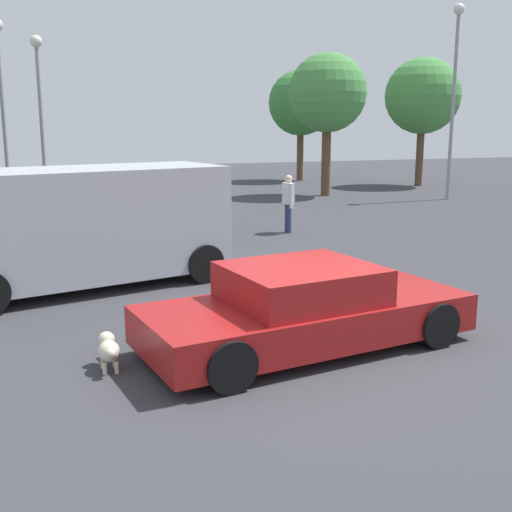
{
  "coord_description": "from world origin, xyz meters",
  "views": [
    {
      "loc": [
        -3.6,
        -7.37,
        3.05
      ],
      "look_at": [
        -0.04,
        2.19,
        0.9
      ],
      "focal_mm": 44.14,
      "sensor_mm": 36.0,
      "label": 1
    }
  ],
  "objects_px": {
    "light_post_near": "(455,72)",
    "light_post_far": "(1,83)",
    "pedestrian": "(288,199)",
    "sedan_foreground": "(305,309)",
    "van_white": "(85,223)",
    "suv_dark": "(70,209)",
    "light_post_mid": "(39,91)",
    "dog": "(108,349)"
  },
  "relations": [
    {
      "from": "sedan_foreground",
      "to": "van_white",
      "type": "xyz_separation_m",
      "value": [
        -2.47,
        4.52,
        0.67
      ]
    },
    {
      "from": "light_post_far",
      "to": "sedan_foreground",
      "type": "bearing_deg",
      "value": -76.38
    },
    {
      "from": "pedestrian",
      "to": "light_post_near",
      "type": "bearing_deg",
      "value": 32.47
    },
    {
      "from": "dog",
      "to": "pedestrian",
      "type": "relative_size",
      "value": 0.38
    },
    {
      "from": "van_white",
      "to": "pedestrian",
      "type": "height_order",
      "value": "van_white"
    },
    {
      "from": "pedestrian",
      "to": "light_post_far",
      "type": "relative_size",
      "value": 0.25
    },
    {
      "from": "suv_dark",
      "to": "pedestrian",
      "type": "bearing_deg",
      "value": 22.08
    },
    {
      "from": "pedestrian",
      "to": "light_post_far",
      "type": "height_order",
      "value": "light_post_far"
    },
    {
      "from": "pedestrian",
      "to": "light_post_mid",
      "type": "xyz_separation_m",
      "value": [
        -6.2,
        8.74,
        3.24
      ]
    },
    {
      "from": "light_post_near",
      "to": "light_post_mid",
      "type": "xyz_separation_m",
      "value": [
        -15.57,
        3.58,
        -0.83
      ]
    },
    {
      "from": "dog",
      "to": "van_white",
      "type": "relative_size",
      "value": 0.11
    },
    {
      "from": "van_white",
      "to": "light_post_near",
      "type": "xyz_separation_m",
      "value": [
        15.35,
        9.4,
        3.84
      ]
    },
    {
      "from": "van_white",
      "to": "light_post_far",
      "type": "distance_m",
      "value": 12.34
    },
    {
      "from": "dog",
      "to": "light_post_near",
      "type": "bearing_deg",
      "value": -47.65
    },
    {
      "from": "pedestrian",
      "to": "van_white",
      "type": "bearing_deg",
      "value": -141.09
    },
    {
      "from": "van_white",
      "to": "suv_dark",
      "type": "xyz_separation_m",
      "value": [
        -0.02,
        3.48,
        -0.17
      ]
    },
    {
      "from": "sedan_foreground",
      "to": "van_white",
      "type": "bearing_deg",
      "value": 110.87
    },
    {
      "from": "sedan_foreground",
      "to": "van_white",
      "type": "distance_m",
      "value": 5.19
    },
    {
      "from": "light_post_far",
      "to": "light_post_mid",
      "type": "bearing_deg",
      "value": 42.16
    },
    {
      "from": "light_post_far",
      "to": "light_post_near",
      "type": "bearing_deg",
      "value": -8.19
    },
    {
      "from": "sedan_foreground",
      "to": "suv_dark",
      "type": "bearing_deg",
      "value": 99.5
    },
    {
      "from": "pedestrian",
      "to": "light_post_near",
      "type": "height_order",
      "value": "light_post_near"
    },
    {
      "from": "sedan_foreground",
      "to": "suv_dark",
      "type": "relative_size",
      "value": 0.9
    },
    {
      "from": "pedestrian",
      "to": "light_post_far",
      "type": "distance_m",
      "value": 11.19
    },
    {
      "from": "light_post_near",
      "to": "light_post_mid",
      "type": "relative_size",
      "value": 1.23
    },
    {
      "from": "sedan_foreground",
      "to": "light_post_near",
      "type": "height_order",
      "value": "light_post_near"
    },
    {
      "from": "pedestrian",
      "to": "light_post_mid",
      "type": "height_order",
      "value": "light_post_mid"
    },
    {
      "from": "dog",
      "to": "pedestrian",
      "type": "xyz_separation_m",
      "value": [
        6.18,
        8.63,
        0.7
      ]
    },
    {
      "from": "suv_dark",
      "to": "pedestrian",
      "type": "height_order",
      "value": "suv_dark"
    },
    {
      "from": "van_white",
      "to": "light_post_near",
      "type": "height_order",
      "value": "light_post_near"
    },
    {
      "from": "suv_dark",
      "to": "pedestrian",
      "type": "relative_size",
      "value": 3.23
    },
    {
      "from": "van_white",
      "to": "light_post_far",
      "type": "xyz_separation_m",
      "value": [
        -1.49,
        11.82,
        3.2
      ]
    },
    {
      "from": "van_white",
      "to": "pedestrian",
      "type": "distance_m",
      "value": 7.34
    },
    {
      "from": "light_post_mid",
      "to": "pedestrian",
      "type": "bearing_deg",
      "value": -54.65
    },
    {
      "from": "light_post_near",
      "to": "light_post_far",
      "type": "height_order",
      "value": "light_post_near"
    },
    {
      "from": "pedestrian",
      "to": "light_post_far",
      "type": "bearing_deg",
      "value": 138.2
    },
    {
      "from": "sedan_foreground",
      "to": "van_white",
      "type": "height_order",
      "value": "van_white"
    },
    {
      "from": "sedan_foreground",
      "to": "light_post_mid",
      "type": "bearing_deg",
      "value": 90.94
    },
    {
      "from": "sedan_foreground",
      "to": "pedestrian",
      "type": "distance_m",
      "value": 9.45
    },
    {
      "from": "pedestrian",
      "to": "sedan_foreground",
      "type": "bearing_deg",
      "value": -108.27
    },
    {
      "from": "van_white",
      "to": "light_post_far",
      "type": "height_order",
      "value": "light_post_far"
    },
    {
      "from": "dog",
      "to": "suv_dark",
      "type": "xyz_separation_m",
      "value": [
        0.17,
        7.88,
        0.77
      ]
    }
  ]
}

